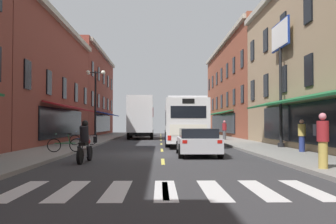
{
  "coord_description": "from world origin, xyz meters",
  "views": [
    {
      "loc": [
        -0.13,
        -18.71,
        1.53
      ],
      "look_at": [
        0.43,
        6.71,
        2.3
      ],
      "focal_mm": 40.38,
      "sensor_mm": 36.0,
      "label": 1
    }
  ],
  "objects_px": {
    "transit_bus": "(183,122)",
    "motorcycle_rider": "(85,144)",
    "bicycle_near": "(65,145)",
    "street_lamp_twin": "(95,102)",
    "billboard_sign": "(280,50)",
    "bicycle_mid": "(83,139)",
    "box_truck": "(141,118)",
    "sedan_near": "(144,130)",
    "pedestrian_mid": "(302,135)",
    "pedestrian_near": "(322,139)",
    "pedestrian_far": "(224,130)",
    "sedan_mid": "(198,142)"
  },
  "relations": [
    {
      "from": "billboard_sign",
      "to": "pedestrian_mid",
      "type": "height_order",
      "value": "billboard_sign"
    },
    {
      "from": "transit_bus",
      "to": "box_truck",
      "type": "xyz_separation_m",
      "value": [
        -3.6,
        9.61,
        0.41
      ]
    },
    {
      "from": "street_lamp_twin",
      "to": "motorcycle_rider",
      "type": "bearing_deg",
      "value": -82.12
    },
    {
      "from": "pedestrian_near",
      "to": "street_lamp_twin",
      "type": "distance_m",
      "value": 18.76
    },
    {
      "from": "pedestrian_near",
      "to": "pedestrian_mid",
      "type": "distance_m",
      "value": 7.12
    },
    {
      "from": "bicycle_near",
      "to": "pedestrian_near",
      "type": "relative_size",
      "value": 0.99
    },
    {
      "from": "bicycle_mid",
      "to": "pedestrian_near",
      "type": "relative_size",
      "value": 0.99
    },
    {
      "from": "bicycle_near",
      "to": "street_lamp_twin",
      "type": "height_order",
      "value": "street_lamp_twin"
    },
    {
      "from": "transit_bus",
      "to": "motorcycle_rider",
      "type": "distance_m",
      "value": 13.88
    },
    {
      "from": "bicycle_mid",
      "to": "pedestrian_mid",
      "type": "relative_size",
      "value": 1.06
    },
    {
      "from": "billboard_sign",
      "to": "bicycle_mid",
      "type": "height_order",
      "value": "billboard_sign"
    },
    {
      "from": "bicycle_mid",
      "to": "motorcycle_rider",
      "type": "bearing_deg",
      "value": -78.25
    },
    {
      "from": "pedestrian_near",
      "to": "pedestrian_far",
      "type": "xyz_separation_m",
      "value": [
        0.53,
        20.74,
        -0.07
      ]
    },
    {
      "from": "transit_bus",
      "to": "sedan_near",
      "type": "height_order",
      "value": "transit_bus"
    },
    {
      "from": "transit_bus",
      "to": "bicycle_near",
      "type": "height_order",
      "value": "transit_bus"
    },
    {
      "from": "motorcycle_rider",
      "to": "pedestrian_far",
      "type": "distance_m",
      "value": 19.42
    },
    {
      "from": "billboard_sign",
      "to": "motorcycle_rider",
      "type": "height_order",
      "value": "billboard_sign"
    },
    {
      "from": "sedan_near",
      "to": "bicycle_near",
      "type": "bearing_deg",
      "value": -95.34
    },
    {
      "from": "pedestrian_far",
      "to": "pedestrian_near",
      "type": "bearing_deg",
      "value": 33.31
    },
    {
      "from": "motorcycle_rider",
      "to": "pedestrian_far",
      "type": "bearing_deg",
      "value": 64.07
    },
    {
      "from": "billboard_sign",
      "to": "street_lamp_twin",
      "type": "relative_size",
      "value": 1.41
    },
    {
      "from": "billboard_sign",
      "to": "motorcycle_rider",
      "type": "distance_m",
      "value": 13.5
    },
    {
      "from": "sedan_near",
      "to": "pedestrian_far",
      "type": "xyz_separation_m",
      "value": [
        7.52,
        -14.44,
        0.27
      ]
    },
    {
      "from": "sedan_near",
      "to": "pedestrian_near",
      "type": "height_order",
      "value": "pedestrian_near"
    },
    {
      "from": "transit_bus",
      "to": "motorcycle_rider",
      "type": "xyz_separation_m",
      "value": [
        -4.65,
        -13.05,
        -0.96
      ]
    },
    {
      "from": "pedestrian_mid",
      "to": "sedan_near",
      "type": "bearing_deg",
      "value": -6.94
    },
    {
      "from": "bicycle_near",
      "to": "street_lamp_twin",
      "type": "relative_size",
      "value": 0.32
    },
    {
      "from": "bicycle_near",
      "to": "billboard_sign",
      "type": "bearing_deg",
      "value": 17.21
    },
    {
      "from": "transit_bus",
      "to": "bicycle_mid",
      "type": "relative_size",
      "value": 7.38
    },
    {
      "from": "transit_bus",
      "to": "motorcycle_rider",
      "type": "bearing_deg",
      "value": -109.6
    },
    {
      "from": "transit_bus",
      "to": "motorcycle_rider",
      "type": "height_order",
      "value": "transit_bus"
    },
    {
      "from": "bicycle_mid",
      "to": "pedestrian_mid",
      "type": "xyz_separation_m",
      "value": [
        11.92,
        -6.05,
        0.45
      ]
    },
    {
      "from": "sedan_near",
      "to": "pedestrian_mid",
      "type": "bearing_deg",
      "value": -72.47
    },
    {
      "from": "bicycle_near",
      "to": "street_lamp_twin",
      "type": "xyz_separation_m",
      "value": [
        -0.08,
        8.99,
        2.56
      ]
    },
    {
      "from": "bicycle_near",
      "to": "pedestrian_mid",
      "type": "height_order",
      "value": "pedestrian_mid"
    },
    {
      "from": "box_truck",
      "to": "sedan_near",
      "type": "bearing_deg",
      "value": 90.47
    },
    {
      "from": "sedan_near",
      "to": "transit_bus",
      "type": "bearing_deg",
      "value": -78.98
    },
    {
      "from": "sedan_mid",
      "to": "pedestrian_mid",
      "type": "height_order",
      "value": "pedestrian_mid"
    },
    {
      "from": "sedan_near",
      "to": "street_lamp_twin",
      "type": "distance_m",
      "value": 19.59
    },
    {
      "from": "pedestrian_near",
      "to": "transit_bus",
      "type": "bearing_deg",
      "value": -90.01
    },
    {
      "from": "billboard_sign",
      "to": "box_truck",
      "type": "xyz_separation_m",
      "value": [
        -9.06,
        15.34,
        -3.8
      ]
    },
    {
      "from": "pedestrian_mid",
      "to": "street_lamp_twin",
      "type": "distance_m",
      "value": 14.94
    },
    {
      "from": "transit_bus",
      "to": "bicycle_near",
      "type": "bearing_deg",
      "value": -123.95
    },
    {
      "from": "transit_bus",
      "to": "pedestrian_mid",
      "type": "distance_m",
      "value": 10.87
    },
    {
      "from": "billboard_sign",
      "to": "street_lamp_twin",
      "type": "height_order",
      "value": "billboard_sign"
    },
    {
      "from": "billboard_sign",
      "to": "bicycle_mid",
      "type": "distance_m",
      "value": 13.45
    },
    {
      "from": "sedan_mid",
      "to": "street_lamp_twin",
      "type": "distance_m",
      "value": 11.87
    },
    {
      "from": "billboard_sign",
      "to": "street_lamp_twin",
      "type": "xyz_separation_m",
      "value": [
        -11.86,
        5.34,
        -2.83
      ]
    },
    {
      "from": "bicycle_near",
      "to": "pedestrian_near",
      "type": "height_order",
      "value": "pedestrian_near"
    },
    {
      "from": "sedan_near",
      "to": "motorcycle_rider",
      "type": "relative_size",
      "value": 2.17
    }
  ]
}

